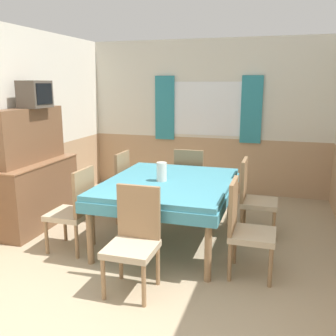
# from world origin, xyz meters

# --- Properties ---
(wall_back) EXTENTS (4.52, 0.10, 2.60)m
(wall_back) POSITION_xyz_m (0.00, 4.38, 1.31)
(wall_back) COLOR silver
(wall_back) RESTS_ON ground_plane
(wall_left) EXTENTS (0.05, 4.76, 2.60)m
(wall_left) POSITION_xyz_m (-2.08, 2.18, 1.30)
(wall_left) COLOR silver
(wall_left) RESTS_ON ground_plane
(dining_table) EXTENTS (1.45, 1.75, 0.76)m
(dining_table) POSITION_xyz_m (0.02, 2.05, 0.66)
(dining_table) COLOR teal
(dining_table) RESTS_ON ground_plane
(chair_head_near) EXTENTS (0.44, 0.44, 0.96)m
(chair_head_near) POSITION_xyz_m (0.02, 0.96, 0.50)
(chair_head_near) COLOR #93704C
(chair_head_near) RESTS_ON ground_plane
(chair_right_near) EXTENTS (0.44, 0.44, 0.96)m
(chair_right_near) POSITION_xyz_m (0.96, 1.52, 0.50)
(chair_right_near) COLOR #93704C
(chair_right_near) RESTS_ON ground_plane
(chair_head_window) EXTENTS (0.44, 0.44, 0.96)m
(chair_head_window) POSITION_xyz_m (0.02, 3.15, 0.50)
(chair_head_window) COLOR #93704C
(chair_head_window) RESTS_ON ground_plane
(chair_right_far) EXTENTS (0.44, 0.44, 0.96)m
(chair_right_far) POSITION_xyz_m (0.96, 2.58, 0.50)
(chair_right_far) COLOR #93704C
(chair_right_far) RESTS_ON ground_plane
(chair_left_far) EXTENTS (0.44, 0.44, 0.96)m
(chair_left_far) POSITION_xyz_m (-0.93, 2.58, 0.50)
(chair_left_far) COLOR #93704C
(chair_left_far) RESTS_ON ground_plane
(chair_left_near) EXTENTS (0.44, 0.44, 0.96)m
(chair_left_near) POSITION_xyz_m (-0.93, 1.52, 0.50)
(chair_left_near) COLOR #93704C
(chair_left_near) RESTS_ON ground_plane
(sideboard) EXTENTS (0.46, 1.36, 1.57)m
(sideboard) POSITION_xyz_m (-1.83, 2.06, 0.66)
(sideboard) COLOR brown
(sideboard) RESTS_ON ground_plane
(tv) EXTENTS (0.29, 0.39, 0.34)m
(tv) POSITION_xyz_m (-1.79, 2.15, 1.74)
(tv) COLOR #51473D
(tv) RESTS_ON sideboard
(vase) EXTENTS (0.12, 0.12, 0.22)m
(vase) POSITION_xyz_m (-0.06, 2.01, 0.87)
(vase) COLOR silver
(vase) RESTS_ON dining_table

